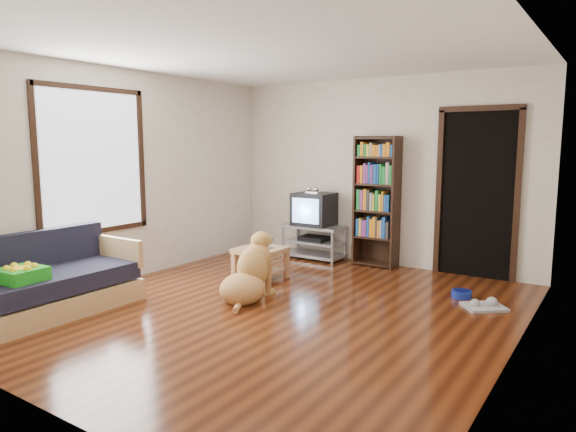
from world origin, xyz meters
The scene contains 18 objects.
ground centered at (0.00, 0.00, 0.00)m, with size 5.00×5.00×0.00m, color #5D2810.
ceiling centered at (0.00, 0.00, 2.60)m, with size 5.00×5.00×0.00m, color white.
wall_back centered at (0.00, 2.50, 1.30)m, with size 4.50×4.50×0.00m, color silver.
wall_front centered at (0.00, -2.50, 1.30)m, with size 4.50×4.50×0.00m, color silver.
wall_left centered at (-2.25, 0.00, 1.30)m, with size 5.00×5.00×0.00m, color silver.
wall_right centered at (2.25, 0.00, 1.30)m, with size 5.00×5.00×0.00m, color silver.
green_cushion centered at (-1.75, -1.69, 0.48)m, with size 0.37×0.37×0.12m, color green.
laptop centered at (-0.86, 0.83, 0.41)m, with size 0.32×0.21×0.03m, color silver.
dog_bowl centered at (1.48, 1.46, 0.04)m, with size 0.22×0.22×0.08m, color navy.
grey_rag centered at (1.78, 1.21, 0.01)m, with size 0.40×0.32×0.03m, color #ACACAC.
window centered at (-2.23, -0.50, 1.50)m, with size 0.03×1.46×1.70m.
doorway centered at (1.35, 2.48, 1.12)m, with size 1.03×0.05×2.19m.
tv_stand centered at (-0.90, 2.25, 0.27)m, with size 0.90×0.45×0.50m.
crt_tv centered at (-0.90, 2.27, 0.74)m, with size 0.55×0.52×0.58m.
bookshelf centered at (0.05, 2.34, 1.00)m, with size 0.60×0.30×1.80m.
sofa centered at (-1.87, -1.38, 0.26)m, with size 0.80×1.80×0.80m.
coffee_table centered at (-0.86, 0.86, 0.28)m, with size 0.55×0.55×0.40m.
dog centered at (-0.44, 0.12, 0.28)m, with size 0.48×0.92×0.76m.
Camera 1 is at (2.93, -4.21, 1.71)m, focal length 32.00 mm.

